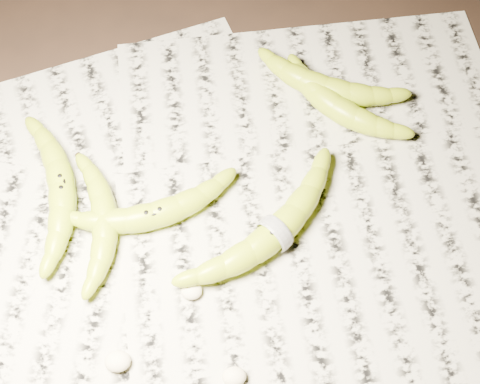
{
  "coord_description": "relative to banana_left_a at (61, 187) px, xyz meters",
  "views": [
    {
      "loc": [
        -0.01,
        -0.37,
        0.79
      ],
      "look_at": [
        0.02,
        0.04,
        0.05
      ],
      "focal_mm": 50.0,
      "sensor_mm": 36.0,
      "label": 1
    }
  ],
  "objects": [
    {
      "name": "banana_upper_b",
      "position": [
        0.38,
        0.1,
        0.0
      ],
      "size": [
        0.17,
        0.17,
        0.04
      ],
      "primitive_type": null,
      "rotation": [
        0.0,
        0.0,
        -0.78
      ],
      "color": "#A5B716",
      "rests_on": "newspaper_patch"
    },
    {
      "name": "flesh_chunk_b",
      "position": [
        0.21,
        -0.26,
        -0.01
      ],
      "size": [
        0.03,
        0.02,
        0.02
      ],
      "primitive_type": "ellipsoid",
      "color": "beige",
      "rests_on": "newspaper_patch"
    },
    {
      "name": "banana_taped",
      "position": [
        0.27,
        -0.09,
        0.0
      ],
      "size": [
        0.23,
        0.2,
        0.04
      ],
      "primitive_type": null,
      "rotation": [
        0.0,
        0.0,
        0.69
      ],
      "color": "#A5B716",
      "rests_on": "newspaper_patch"
    },
    {
      "name": "flesh_chunk_a",
      "position": [
        0.08,
        -0.23,
        -0.01
      ],
      "size": [
        0.03,
        0.03,
        0.02
      ],
      "primitive_type": "ellipsoid",
      "color": "beige",
      "rests_on": "newspaper_patch"
    },
    {
      "name": "newspaper_patch",
      "position": [
        0.19,
        -0.06,
        -0.02
      ],
      "size": [
        0.9,
        0.7,
        0.01
      ],
      "primitive_type": "cube",
      "color": "#B7B39D",
      "rests_on": "ground"
    },
    {
      "name": "banana_left_a",
      "position": [
        0.0,
        0.0,
        0.0
      ],
      "size": [
        0.09,
        0.22,
        0.04
      ],
      "primitive_type": null,
      "rotation": [
        0.0,
        0.0,
        1.72
      ],
      "color": "#A5B716",
      "rests_on": "newspaper_patch"
    },
    {
      "name": "banana_center",
      "position": [
        0.12,
        -0.05,
        0.0
      ],
      "size": [
        0.21,
        0.1,
        0.04
      ],
      "primitive_type": null,
      "rotation": [
        0.0,
        0.0,
        0.22
      ],
      "color": "#A5B716",
      "rests_on": "newspaper_patch"
    },
    {
      "name": "measuring_tape",
      "position": [
        0.27,
        -0.09,
        0.0
      ],
      "size": [
        0.04,
        0.04,
        0.05
      ],
      "primitive_type": "torus",
      "rotation": [
        0.0,
        1.57,
        0.69
      ],
      "color": "white",
      "rests_on": "newspaper_patch"
    },
    {
      "name": "banana_left_b",
      "position": [
        0.06,
        -0.05,
        -0.0
      ],
      "size": [
        0.07,
        0.18,
        0.03
      ],
      "primitive_type": null,
      "rotation": [
        0.0,
        0.0,
        1.64
      ],
      "color": "#A5B716",
      "rests_on": "newspaper_patch"
    },
    {
      "name": "flesh_chunk_c",
      "position": [
        0.17,
        -0.15,
        -0.01
      ],
      "size": [
        0.03,
        0.02,
        0.02
      ],
      "primitive_type": "ellipsoid",
      "color": "beige",
      "rests_on": "newspaper_patch"
    },
    {
      "name": "ground",
      "position": [
        0.22,
        -0.07,
        -0.03
      ],
      "size": [
        3.0,
        3.0,
        0.0
      ],
      "primitive_type": "plane",
      "color": "black",
      "rests_on": "ground"
    },
    {
      "name": "banana_upper_a",
      "position": [
        0.37,
        0.14,
        0.0
      ],
      "size": [
        0.2,
        0.14,
        0.04
      ],
      "primitive_type": null,
      "rotation": [
        0.0,
        0.0,
        -0.44
      ],
      "color": "#A5B716",
      "rests_on": "newspaper_patch"
    }
  ]
}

